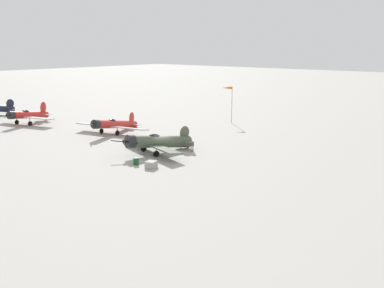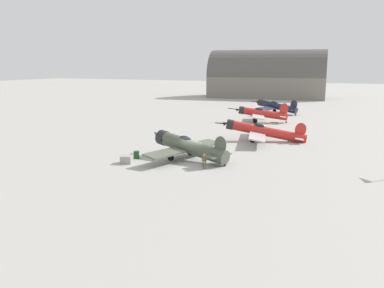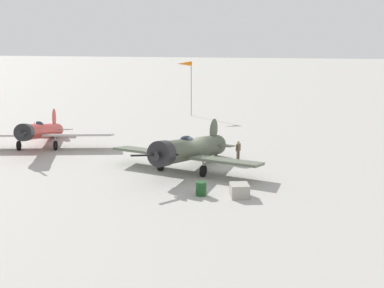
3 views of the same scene
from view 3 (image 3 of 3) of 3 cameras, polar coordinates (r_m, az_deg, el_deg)
The scene contains 7 objects.
ground_plane at distance 34.80m, azimuth -0.00°, elevation -2.89°, with size 400.00×400.00×0.00m, color #A8A59E.
airplane_foreground at distance 33.99m, azimuth -0.39°, elevation -0.69°, with size 10.70×11.27×3.18m.
airplane_mid_apron at distance 43.38m, azimuth -17.69°, elevation 1.43°, with size 11.89×12.76×3.14m.
ground_crew_mechanic at distance 36.70m, azimuth 5.56°, elevation -0.59°, with size 0.59×0.34×1.59m.
equipment_crate at distance 28.63m, azimuth 5.71°, elevation -5.56°, with size 1.41×1.35×0.80m.
fuel_drum at distance 28.74m, azimuth 1.09°, elevation -5.38°, with size 0.68×0.68×0.85m.
windsock_mast at distance 57.38m, azimuth -0.85°, elevation 9.29°, with size 1.45×1.81×6.59m.
Camera 3 is at (-32.78, -7.08, 9.28)m, focal length 44.48 mm.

